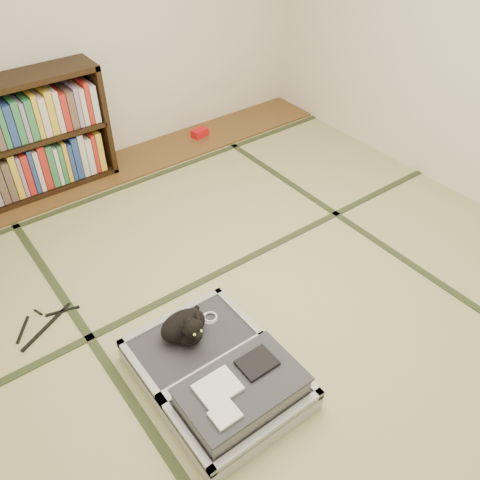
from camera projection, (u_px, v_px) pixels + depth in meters
floor at (267, 303)px, 3.15m from camera, size 4.50×4.50×0.00m
wood_strip at (121, 166)px, 4.38m from camera, size 4.00×0.50×0.02m
red_item at (200, 133)px, 4.76m from camera, size 0.16×0.12×0.07m
room_shell at (279, 72)px, 2.22m from camera, size 4.50×4.50×4.50m
tatami_borders at (221, 260)px, 3.45m from camera, size 4.00×4.50×0.01m
bookcase at (13, 144)px, 3.78m from camera, size 1.43×0.33×0.92m
suitcase at (220, 377)px, 2.62m from camera, size 0.68×0.91×0.27m
cat at (186, 327)px, 2.71m from camera, size 0.30×0.30×0.24m
cable_coil at (210, 318)px, 2.87m from camera, size 0.09×0.09×0.02m
hanger at (45, 323)px, 3.01m from camera, size 0.41×0.28×0.01m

